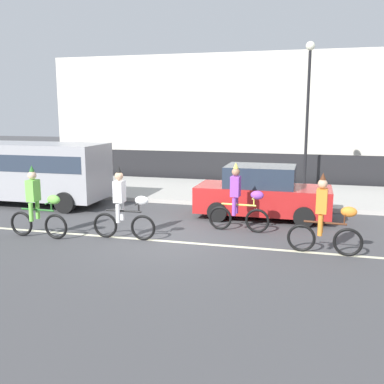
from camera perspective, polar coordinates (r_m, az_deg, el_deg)
ground_plane at (r=12.12m, az=-3.13°, el=-5.56°), size 80.00×80.00×0.00m
road_centre_line at (r=11.67m, az=-3.90°, el=-6.19°), size 36.00×0.14×0.01m
sidewalk_curb at (r=18.24m, az=3.24°, el=0.08°), size 60.00×5.00×0.15m
fence_line at (r=20.96m, az=4.90°, el=3.12°), size 40.00×0.08×1.40m
building_backdrop at (r=29.10m, az=12.63°, el=9.91°), size 28.00×8.00×6.45m
parade_cyclist_lime at (r=12.41m, az=-18.99°, el=-1.74°), size 1.72×0.50×1.92m
parade_cyclist_zebra at (r=11.74m, az=-8.63°, el=-1.96°), size 1.72×0.50×1.92m
parade_cyclist_purple at (r=12.44m, az=6.03°, el=-1.21°), size 1.72×0.50×1.92m
parade_cyclist_orange at (r=10.84m, az=16.65°, el=-3.31°), size 1.72×0.50×1.92m
parked_van_grey at (r=16.78m, az=-19.03°, el=2.79°), size 5.00×2.22×2.18m
parked_car_red at (r=14.11m, az=8.91°, el=-0.15°), size 4.10×1.92×1.64m
street_lamp_post at (r=19.12m, az=14.55°, el=12.02°), size 0.36×0.36×5.86m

